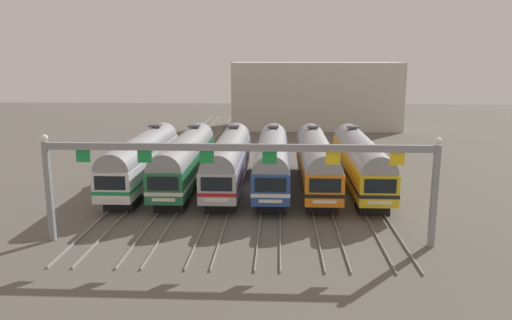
{
  "coord_description": "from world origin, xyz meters",
  "views": [
    {
      "loc": [
        2.5,
        -43.87,
        11.88
      ],
      "look_at": [
        0.51,
        -0.27,
        2.67
      ],
      "focal_mm": 35.2,
      "sensor_mm": 36.0,
      "label": 1
    }
  ],
  "objects_px": {
    "commuter_train_yellow": "(360,160)",
    "catenary_gantry": "(238,162)",
    "commuter_train_green": "(185,159)",
    "commuter_train_white": "(143,158)",
    "commuter_train_blue": "(272,159)",
    "commuter_train_stainless": "(229,159)",
    "commuter_train_orange": "(316,160)"
  },
  "relations": [
    {
      "from": "catenary_gantry",
      "to": "commuter_train_blue",
      "type": "bearing_deg",
      "value": 81.76
    },
    {
      "from": "commuter_train_white",
      "to": "commuter_train_stainless",
      "type": "bearing_deg",
      "value": 0.0
    },
    {
      "from": "commuter_train_orange",
      "to": "commuter_train_yellow",
      "type": "distance_m",
      "value": 3.91
    },
    {
      "from": "commuter_train_blue",
      "to": "commuter_train_yellow",
      "type": "distance_m",
      "value": 7.82
    },
    {
      "from": "commuter_train_green",
      "to": "catenary_gantry",
      "type": "distance_m",
      "value": 14.95
    },
    {
      "from": "commuter_train_stainless",
      "to": "commuter_train_orange",
      "type": "distance_m",
      "value": 7.82
    },
    {
      "from": "commuter_train_green",
      "to": "commuter_train_white",
      "type": "bearing_deg",
      "value": 180.0
    },
    {
      "from": "commuter_train_stainless",
      "to": "commuter_train_yellow",
      "type": "distance_m",
      "value": 11.73
    },
    {
      "from": "commuter_train_white",
      "to": "commuter_train_orange",
      "type": "bearing_deg",
      "value": 0.0
    },
    {
      "from": "commuter_train_yellow",
      "to": "catenary_gantry",
      "type": "xyz_separation_m",
      "value": [
        -9.77,
        -13.5,
        2.64
      ]
    },
    {
      "from": "commuter_train_green",
      "to": "catenary_gantry",
      "type": "xyz_separation_m",
      "value": [
        5.86,
        -13.5,
        2.64
      ]
    },
    {
      "from": "commuter_train_white",
      "to": "catenary_gantry",
      "type": "bearing_deg",
      "value": -54.1
    },
    {
      "from": "commuter_train_green",
      "to": "commuter_train_blue",
      "type": "height_order",
      "value": "same"
    },
    {
      "from": "commuter_train_blue",
      "to": "catenary_gantry",
      "type": "relative_size",
      "value": 0.73
    },
    {
      "from": "commuter_train_white",
      "to": "commuter_train_stainless",
      "type": "height_order",
      "value": "same"
    },
    {
      "from": "commuter_train_white",
      "to": "commuter_train_orange",
      "type": "height_order",
      "value": "same"
    },
    {
      "from": "commuter_train_white",
      "to": "commuter_train_green",
      "type": "relative_size",
      "value": 1.0
    },
    {
      "from": "commuter_train_yellow",
      "to": "catenary_gantry",
      "type": "bearing_deg",
      "value": -125.9
    },
    {
      "from": "commuter_train_stainless",
      "to": "commuter_train_white",
      "type": "bearing_deg",
      "value": 180.0
    },
    {
      "from": "commuter_train_yellow",
      "to": "catenary_gantry",
      "type": "distance_m",
      "value": 16.87
    },
    {
      "from": "commuter_train_white",
      "to": "commuter_train_yellow",
      "type": "relative_size",
      "value": 1.0
    },
    {
      "from": "commuter_train_blue",
      "to": "commuter_train_green",
      "type": "bearing_deg",
      "value": 180.0
    },
    {
      "from": "commuter_train_green",
      "to": "commuter_train_orange",
      "type": "bearing_deg",
      "value": 0.0
    },
    {
      "from": "catenary_gantry",
      "to": "commuter_train_green",
      "type": "bearing_deg",
      "value": 113.48
    },
    {
      "from": "commuter_train_white",
      "to": "commuter_train_orange",
      "type": "distance_m",
      "value": 15.64
    },
    {
      "from": "commuter_train_green",
      "to": "commuter_train_yellow",
      "type": "bearing_deg",
      "value": 0.0
    },
    {
      "from": "commuter_train_stainless",
      "to": "catenary_gantry",
      "type": "relative_size",
      "value": 0.73
    },
    {
      "from": "commuter_train_white",
      "to": "commuter_train_stainless",
      "type": "xyz_separation_m",
      "value": [
        7.82,
        0.0,
        0.0
      ]
    },
    {
      "from": "commuter_train_white",
      "to": "commuter_train_stainless",
      "type": "distance_m",
      "value": 7.82
    },
    {
      "from": "commuter_train_green",
      "to": "commuter_train_yellow",
      "type": "height_order",
      "value": "same"
    },
    {
      "from": "commuter_train_stainless",
      "to": "commuter_train_blue",
      "type": "relative_size",
      "value": 1.0
    },
    {
      "from": "commuter_train_stainless",
      "to": "commuter_train_yellow",
      "type": "relative_size",
      "value": 1.0
    }
  ]
}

